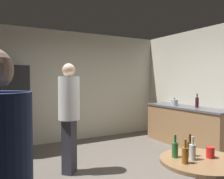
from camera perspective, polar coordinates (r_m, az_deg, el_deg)
wall_back at (r=5.91m, az=-11.04°, el=0.73°), size 5.32×0.06×2.70m
refrigerator at (r=5.24m, az=-23.53°, el=-4.58°), size 0.70×0.68×1.80m
kitchen_counter at (r=5.76m, az=17.67°, el=-8.39°), size 0.64×2.16×0.90m
kettle at (r=5.89m, az=14.88°, el=-3.00°), size 0.24×0.17×0.18m
wine_bottle_on_counter at (r=5.58m, az=19.85°, el=-2.88°), size 0.08×0.08×0.31m
foreground_table at (r=2.61m, az=20.66°, el=-17.74°), size 0.80×0.80×0.73m
beer_bottle_amber at (r=2.39m, az=17.24°, el=-14.80°), size 0.06×0.06×0.23m
beer_bottle_brown at (r=2.61m, az=18.27°, el=-13.30°), size 0.06×0.06×0.23m
beer_bottle_green at (r=2.54m, az=14.98°, el=-13.76°), size 0.06×0.06×0.23m
beer_bottle_clear at (r=2.51m, az=18.86°, el=-13.96°), size 0.06×0.06×0.23m
plastic_cup_red at (r=2.64m, az=22.65°, el=-13.85°), size 0.08×0.08×0.11m
person_in_white_shirt at (r=3.86m, az=-10.34°, el=-4.69°), size 0.48×0.48×1.78m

